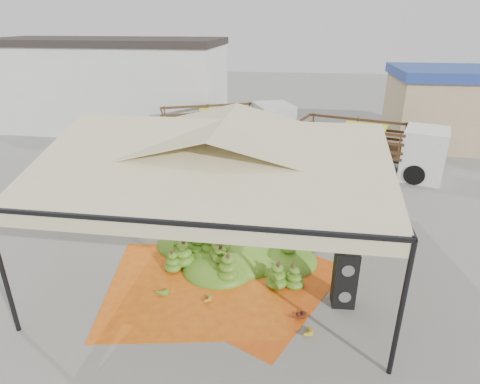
# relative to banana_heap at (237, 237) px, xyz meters

# --- Properties ---
(ground) EXTENTS (90.00, 90.00, 0.00)m
(ground) POSITION_rel_banana_heap_xyz_m (-0.36, 0.11, -0.55)
(ground) COLOR slate
(ground) RESTS_ON ground
(canopy_tent) EXTENTS (8.10, 8.10, 4.00)m
(canopy_tent) POSITION_rel_banana_heap_xyz_m (-0.36, 0.11, 2.75)
(canopy_tent) COLOR black
(canopy_tent) RESTS_ON ground
(building_white) EXTENTS (14.30, 6.30, 5.40)m
(building_white) POSITION_rel_banana_heap_xyz_m (-10.36, 14.11, 2.16)
(building_white) COLOR silver
(building_white) RESTS_ON ground
(building_tan) EXTENTS (6.30, 5.30, 4.10)m
(building_tan) POSITION_rel_banana_heap_xyz_m (9.64, 13.11, 1.53)
(building_tan) COLOR tan
(building_tan) RESTS_ON ground
(tarp_left) EXTENTS (5.10, 4.93, 0.01)m
(tarp_left) POSITION_rel_banana_heap_xyz_m (-0.88, -1.64, -0.54)
(tarp_left) COLOR orange
(tarp_left) RESTS_ON ground
(tarp_right) EXTENTS (5.49, 5.58, 0.01)m
(tarp_right) POSITION_rel_banana_heap_xyz_m (0.44, -1.27, -0.54)
(tarp_right) COLOR #D15D13
(tarp_right) RESTS_ON ground
(banana_heap) EXTENTS (5.39, 4.54, 1.10)m
(banana_heap) POSITION_rel_banana_heap_xyz_m (0.00, 0.00, 0.00)
(banana_heap) COLOR #3D7A19
(banana_heap) RESTS_ON ground
(hand_yellow_a) EXTENTS (0.57, 0.50, 0.22)m
(hand_yellow_a) POSITION_rel_banana_heap_xyz_m (1.99, -3.05, -0.44)
(hand_yellow_a) COLOR gold
(hand_yellow_a) RESTS_ON ground
(hand_yellow_b) EXTENTS (0.48, 0.42, 0.20)m
(hand_yellow_b) POSITION_rel_banana_heap_xyz_m (-0.46, -2.27, -0.45)
(hand_yellow_b) COLOR gold
(hand_yellow_b) RESTS_ON ground
(hand_red_a) EXTENTS (0.44, 0.39, 0.17)m
(hand_red_a) POSITION_rel_banana_heap_xyz_m (1.75, -2.54, -0.46)
(hand_red_a) COLOR #5E2315
(hand_red_a) RESTS_ON ground
(hand_red_b) EXTENTS (0.47, 0.41, 0.19)m
(hand_red_b) POSITION_rel_banana_heap_xyz_m (1.85, -2.51, -0.45)
(hand_red_b) COLOR #531713
(hand_red_b) RESTS_ON ground
(hand_green) EXTENTS (0.60, 0.59, 0.21)m
(hand_green) POSITION_rel_banana_heap_xyz_m (-1.62, -2.12, -0.44)
(hand_green) COLOR #3A7919
(hand_green) RESTS_ON ground
(hanging_bunches) EXTENTS (4.74, 0.24, 0.20)m
(hanging_bunches) POSITION_rel_banana_heap_xyz_m (-0.25, -0.81, 2.07)
(hanging_bunches) COLOR #497317
(hanging_bunches) RESTS_ON ground
(speaker_stack) EXTENTS (0.56, 0.50, 1.48)m
(speaker_stack) POSITION_rel_banana_heap_xyz_m (2.89, -1.87, 0.19)
(speaker_stack) COLOR black
(speaker_stack) RESTS_ON ground
(banana_leaves) EXTENTS (0.96, 1.36, 3.70)m
(banana_leaves) POSITION_rel_banana_heap_xyz_m (-4.06, 1.05, -0.55)
(banana_leaves) COLOR #1F681B
(banana_leaves) RESTS_ON ground
(vendor) EXTENTS (0.71, 0.51, 1.85)m
(vendor) POSITION_rel_banana_heap_xyz_m (-1.04, 3.95, 0.37)
(vendor) COLOR gray
(vendor) RESTS_ON ground
(truck_left) EXTENTS (7.09, 4.77, 2.31)m
(truck_left) POSITION_rel_banana_heap_xyz_m (-1.82, 10.34, 0.88)
(truck_left) COLOR #493518
(truck_left) RESTS_ON ground
(truck_right) EXTENTS (6.70, 4.02, 2.18)m
(truck_right) POSITION_rel_banana_heap_xyz_m (5.03, 8.04, 0.79)
(truck_right) COLOR #463017
(truck_right) RESTS_ON ground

